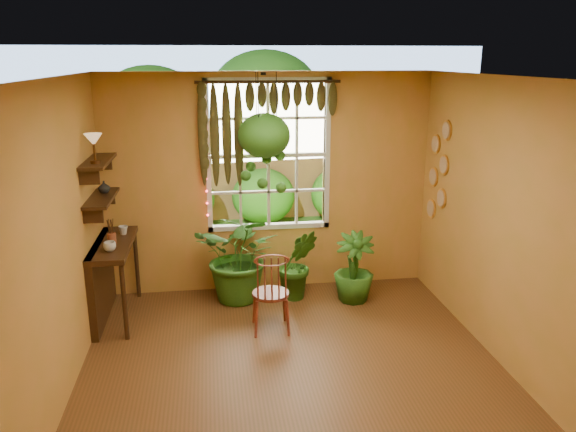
% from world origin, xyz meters
% --- Properties ---
extents(floor, '(4.50, 4.50, 0.00)m').
position_xyz_m(floor, '(0.00, 0.00, 0.00)').
color(floor, brown).
rests_on(floor, ground).
extents(ceiling, '(4.50, 4.50, 0.00)m').
position_xyz_m(ceiling, '(0.00, 0.00, 2.70)').
color(ceiling, white).
rests_on(ceiling, wall_back).
extents(wall_back, '(4.00, 0.00, 4.00)m').
position_xyz_m(wall_back, '(0.00, 2.25, 1.35)').
color(wall_back, '#CD8846').
rests_on(wall_back, floor).
extents(wall_left, '(0.00, 4.50, 4.50)m').
position_xyz_m(wall_left, '(-2.00, 0.00, 1.35)').
color(wall_left, '#CD8846').
rests_on(wall_left, floor).
extents(wall_right, '(0.00, 4.50, 4.50)m').
position_xyz_m(wall_right, '(2.00, 0.00, 1.35)').
color(wall_right, '#CD8846').
rests_on(wall_right, floor).
extents(window, '(1.52, 0.10, 1.86)m').
position_xyz_m(window, '(0.00, 2.28, 1.70)').
color(window, silver).
rests_on(window, wall_back).
extents(valance_vine, '(1.70, 0.12, 1.10)m').
position_xyz_m(valance_vine, '(-0.08, 2.16, 2.28)').
color(valance_vine, '#341F0E').
rests_on(valance_vine, window).
extents(string_lights, '(0.03, 0.03, 1.54)m').
position_xyz_m(string_lights, '(-0.76, 2.19, 1.75)').
color(string_lights, '#FF2633').
rests_on(string_lights, window).
extents(wall_plates, '(0.04, 0.32, 1.10)m').
position_xyz_m(wall_plates, '(1.98, 1.79, 1.55)').
color(wall_plates, beige).
rests_on(wall_plates, wall_right).
extents(counter_ledge, '(0.40, 1.20, 0.90)m').
position_xyz_m(counter_ledge, '(-1.91, 1.60, 0.55)').
color(counter_ledge, '#341F0E').
rests_on(counter_ledge, floor).
extents(shelf_lower, '(0.25, 0.90, 0.04)m').
position_xyz_m(shelf_lower, '(-1.88, 1.60, 1.40)').
color(shelf_lower, '#341F0E').
rests_on(shelf_lower, wall_left).
extents(shelf_upper, '(0.25, 0.90, 0.04)m').
position_xyz_m(shelf_upper, '(-1.88, 1.60, 1.80)').
color(shelf_upper, '#341F0E').
rests_on(shelf_upper, wall_left).
extents(backyard, '(14.00, 10.00, 12.00)m').
position_xyz_m(backyard, '(0.24, 6.87, 1.28)').
color(backyard, '#1C5317').
rests_on(backyard, ground).
extents(windsor_chair, '(0.41, 0.43, 1.06)m').
position_xyz_m(windsor_chair, '(-0.12, 1.03, 0.31)').
color(windsor_chair, maroon).
rests_on(windsor_chair, floor).
extents(potted_plant_left, '(1.29, 1.22, 1.14)m').
position_xyz_m(potted_plant_left, '(-0.38, 1.88, 0.57)').
color(potted_plant_left, '#184C14').
rests_on(potted_plant_left, floor).
extents(potted_plant_mid, '(0.49, 0.40, 0.88)m').
position_xyz_m(potted_plant_mid, '(0.30, 1.84, 0.44)').
color(potted_plant_mid, '#184C14').
rests_on(potted_plant_mid, floor).
extents(potted_plant_right, '(0.53, 0.53, 0.85)m').
position_xyz_m(potted_plant_right, '(0.96, 1.67, 0.42)').
color(potted_plant_right, '#184C14').
rests_on(potted_plant_right, floor).
extents(hanging_basket, '(0.60, 0.60, 1.37)m').
position_xyz_m(hanging_basket, '(-0.09, 1.89, 1.92)').
color(hanging_basket, black).
rests_on(hanging_basket, ceiling).
extents(cup_a, '(0.14, 0.14, 0.10)m').
position_xyz_m(cup_a, '(-1.78, 1.30, 0.95)').
color(cup_a, silver).
rests_on(cup_a, counter_ledge).
extents(cup_b, '(0.14, 0.14, 0.10)m').
position_xyz_m(cup_b, '(-1.72, 1.86, 0.95)').
color(cup_b, beige).
rests_on(cup_b, counter_ledge).
extents(brush_jar, '(0.09, 0.09, 0.34)m').
position_xyz_m(brush_jar, '(-1.80, 1.56, 1.03)').
color(brush_jar, brown).
rests_on(brush_jar, counter_ledge).
extents(shelf_vase, '(0.14, 0.14, 0.13)m').
position_xyz_m(shelf_vase, '(-1.87, 1.77, 1.48)').
color(shelf_vase, '#B2AD99').
rests_on(shelf_vase, shelf_lower).
extents(tiffany_lamp, '(0.18, 0.18, 0.30)m').
position_xyz_m(tiffany_lamp, '(-1.86, 1.39, 2.04)').
color(tiffany_lamp, '#523217').
rests_on(tiffany_lamp, shelf_upper).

